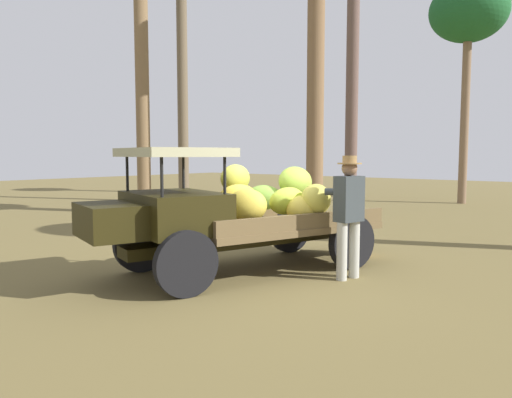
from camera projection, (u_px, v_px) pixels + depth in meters
name	position (u px, v px, depth m)	size (l,w,h in m)	color
ground_plane	(245.00, 274.00, 7.36)	(60.00, 60.00, 0.00)	brown
truck	(226.00, 213.00, 7.28)	(4.66, 2.81, 1.86)	black
farmer	(348.00, 209.00, 6.98)	(0.53, 0.49, 1.76)	#B8B8AD
wooden_crate	(352.00, 240.00, 8.75)	(0.44, 0.52, 0.51)	olive
forest_tree_2	(469.00, 15.00, 17.44)	(2.70, 2.70, 7.91)	#7D6148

